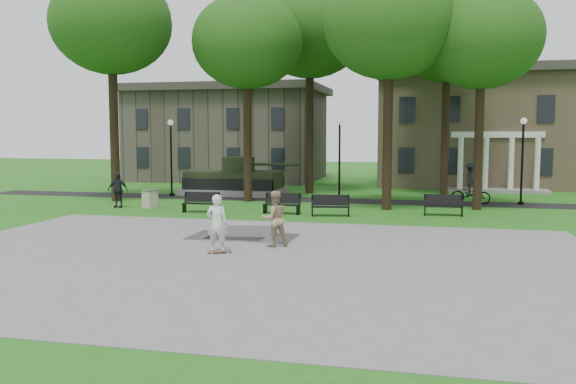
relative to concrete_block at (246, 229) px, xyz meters
name	(u,v)px	position (x,y,z in m)	size (l,w,h in m)	color
ground	(280,234)	(1.17, 0.71, -0.24)	(120.00, 120.00, 0.00)	#1D5F16
plaza	(242,259)	(1.17, -4.29, -0.23)	(22.00, 16.00, 0.02)	gray
footpath	(330,200)	(1.17, 12.71, -0.24)	(44.00, 2.60, 0.01)	black
building_right	(490,127)	(11.17, 26.71, 4.10)	(17.00, 12.00, 8.60)	#9E8460
building_left	(229,137)	(-9.83, 27.21, 3.35)	(15.00, 10.00, 7.20)	#4C443D
tree_0	(111,24)	(-10.83, 9.71, 9.78)	(6.80, 6.80, 12.97)	black
tree_1	(247,42)	(-3.33, 11.21, 8.71)	(6.20, 6.20, 11.63)	black
tree_2	(389,24)	(4.67, 9.21, 9.07)	(6.60, 6.60, 12.16)	black
tree_3	(482,38)	(9.17, 10.21, 8.35)	(6.00, 6.00, 11.19)	black
tree_4	(310,31)	(-0.83, 16.71, 10.15)	(7.20, 7.20, 13.50)	black
tree_5	(447,39)	(7.67, 17.21, 9.42)	(6.40, 6.40, 12.44)	black
lamp_left	(171,151)	(-8.83, 13.01, 2.55)	(0.36, 0.36, 4.73)	black
lamp_mid	(340,152)	(1.67, 13.01, 2.55)	(0.36, 0.36, 4.73)	black
lamp_right	(522,154)	(11.67, 13.01, 2.55)	(0.36, 0.36, 4.73)	black
tank_monument	(235,181)	(-5.28, 14.71, 0.61)	(7.45, 3.40, 2.40)	gray
puddle	(236,237)	(-0.22, -0.59, -0.22)	(2.20, 1.20, 0.00)	black
concrete_block	(246,229)	(0.00, 0.00, 0.00)	(2.20, 1.00, 0.45)	gray
skateboard	(220,252)	(0.20, -3.61, -0.19)	(0.78, 0.20, 0.07)	brown
skateboarder	(217,223)	(0.07, -3.46, 0.73)	(0.70, 0.46, 1.91)	silver
friend_watching	(274,219)	(1.63, -2.03, 0.73)	(0.93, 0.73, 1.92)	#9B8964
pedestrian_walker	(118,190)	(-9.14, 6.87, 0.68)	(1.09, 0.45, 1.85)	black
cyclist	(471,187)	(9.03, 12.82, 0.69)	(2.20, 1.30, 2.28)	black
park_bench_0	(201,202)	(-4.15, 6.02, 0.28)	(1.82, 0.63, 1.00)	black
park_bench_1	(282,203)	(-0.15, 6.40, 0.28)	(1.83, 0.69, 1.00)	black
park_bench_2	(331,205)	(2.28, 6.12, 0.28)	(1.85, 0.82, 1.00)	black
park_bench_3	(443,205)	(7.45, 7.51, 0.28)	(1.81, 0.55, 1.00)	black
trash_bin	(150,199)	(-7.44, 7.10, 0.24)	(0.87, 0.87, 0.96)	#BDB09C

